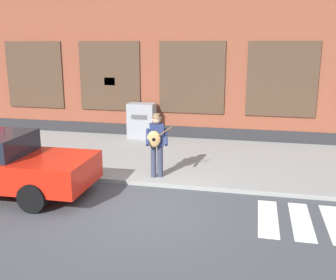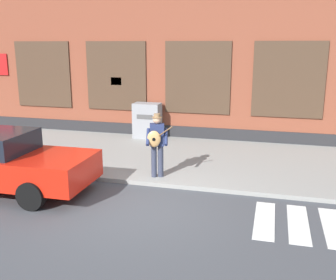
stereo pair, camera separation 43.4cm
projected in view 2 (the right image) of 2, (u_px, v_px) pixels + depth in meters
The scene contains 6 objects.
ground_plane at pixel (140, 209), 8.94m from camera, with size 160.00×160.00×0.00m, color #424449.
sidewalk at pixel (181, 158), 12.72m from camera, with size 28.00×5.25×0.12m.
building_backdrop at pixel (207, 51), 16.26m from camera, with size 28.00×4.06×6.77m.
red_car at pixel (1, 162), 9.87m from camera, with size 4.63×2.04×1.53m.
busker at pixel (157, 142), 10.49m from camera, with size 0.77×0.64×1.74m.
utility_box at pixel (147, 121), 15.06m from camera, with size 1.02×0.65×1.35m.
Camera 2 is at (2.80, -7.85, 3.64)m, focal length 42.00 mm.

